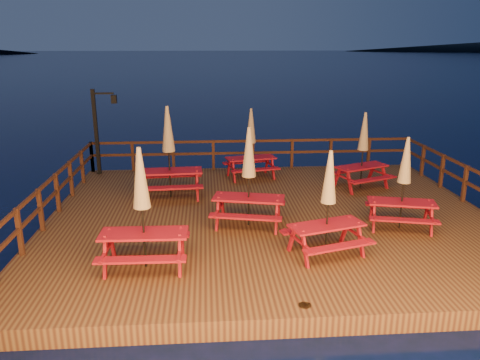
{
  "coord_description": "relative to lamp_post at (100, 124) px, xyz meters",
  "views": [
    {
      "loc": [
        -1.71,
        -11.92,
        4.97
      ],
      "look_at": [
        -0.79,
        0.6,
        1.23
      ],
      "focal_mm": 35.0,
      "sensor_mm": 36.0,
      "label": 1
    }
  ],
  "objects": [
    {
      "name": "lamp_post",
      "position": [
        0.0,
        0.0,
        0.0
      ],
      "size": [
        0.85,
        0.18,
        3.0
      ],
      "color": "black",
      "rests_on": "deck"
    },
    {
      "name": "ground",
      "position": [
        5.39,
        -4.55,
        -2.2
      ],
      "size": [
        500.0,
        500.0,
        0.0
      ],
      "primitive_type": "plane",
      "color": "black",
      "rests_on": "ground"
    },
    {
      "name": "picnic_table_0",
      "position": [
        2.56,
        -2.79,
        -0.36
      ],
      "size": [
        2.01,
        1.69,
        2.77
      ],
      "rotation": [
        0.0,
        0.0,
        0.05
      ],
      "color": "maroon",
      "rests_on": "deck"
    },
    {
      "name": "picnic_table_1",
      "position": [
        6.29,
        -7.09,
        -0.56
      ],
      "size": [
        1.98,
        1.78,
        2.37
      ],
      "rotation": [
        0.0,
        0.0,
        0.29
      ],
      "color": "maroon",
      "rests_on": "deck"
    },
    {
      "name": "picnic_table_2",
      "position": [
        8.64,
        -2.31,
        -0.52
      ],
      "size": [
        2.11,
        1.94,
        2.44
      ],
      "rotation": [
        0.0,
        0.0,
        0.39
      ],
      "color": "maroon",
      "rests_on": "deck"
    },
    {
      "name": "picnic_table_4",
      "position": [
        4.73,
        -5.26,
        -0.47
      ],
      "size": [
        2.07,
        1.84,
        2.56
      ],
      "rotation": [
        0.0,
        0.0,
        -0.23
      ],
      "color": "maroon",
      "rests_on": "deck"
    },
    {
      "name": "picnic_table_6",
      "position": [
        5.2,
        -0.88,
        -0.54
      ],
      "size": [
        1.94,
        1.71,
        2.41
      ],
      "rotation": [
        0.0,
        0.0,
        0.22
      ],
      "color": "maroon",
      "rests_on": "deck"
    },
    {
      "name": "railing",
      "position": [
        5.39,
        -2.77,
        -1.03
      ],
      "size": [
        11.8,
        9.75,
        1.1
      ],
      "color": "#3B1C12",
      "rests_on": "deck"
    },
    {
      "name": "picnic_table_3",
      "position": [
        8.55,
        -5.71,
        -0.58
      ],
      "size": [
        1.92,
        1.7,
        2.35
      ],
      "rotation": [
        0.0,
        0.0,
        -0.24
      ],
      "color": "maroon",
      "rests_on": "deck"
    },
    {
      "name": "deck",
      "position": [
        5.39,
        -4.55,
        -2.0
      ],
      "size": [
        12.0,
        10.0,
        0.4
      ],
      "primitive_type": "cube",
      "color": "#412215",
      "rests_on": "ground"
    },
    {
      "name": "deck_piles",
      "position": [
        5.39,
        -4.55,
        -2.5
      ],
      "size": [
        11.44,
        9.44,
        1.4
      ],
      "color": "#3B1C12",
      "rests_on": "ground"
    },
    {
      "name": "picnic_table_5",
      "position": [
        2.35,
        -7.41,
        -0.46
      ],
      "size": [
        1.83,
        1.52,
        2.58
      ],
      "rotation": [
        0.0,
        0.0,
        -0.02
      ],
      "color": "maroon",
      "rests_on": "deck"
    }
  ]
}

